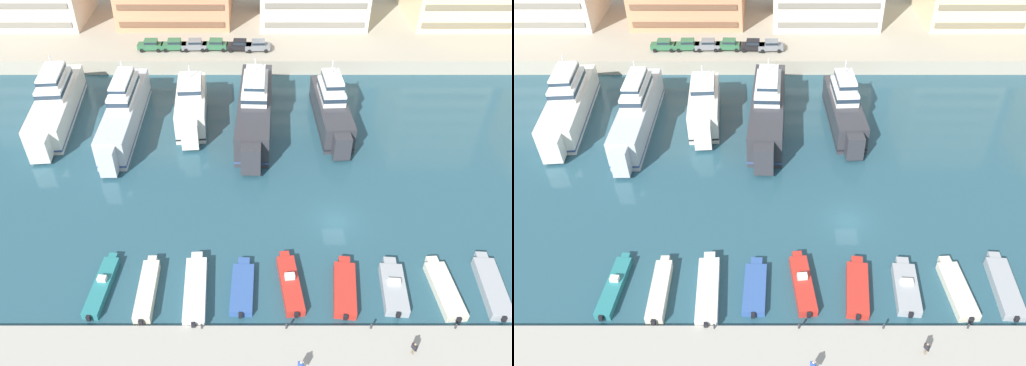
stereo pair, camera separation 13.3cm
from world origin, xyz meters
The scene contains 28 objects.
ground_plane centered at (0.00, 0.00, 0.00)m, with size 400.00×400.00×0.00m, color #285160.
pier_dock centered at (0.00, -16.58, 0.25)m, with size 120.00×5.74×0.51m, color #A8A399.
yacht_ivory_far_left centered at (-36.81, 20.88, 2.45)m, with size 6.18×21.38×8.44m.
yacht_silver_left centered at (-26.69, 18.35, 2.65)m, with size 3.74×21.93×8.77m.
yacht_ivory_mid_left centered at (-17.81, 20.22, 2.41)m, with size 4.78×14.96×7.58m.
yacht_charcoal_center_left centered at (-9.03, 19.03, 2.66)m, with size 5.16×22.48×8.75m.
yacht_charcoal_center centered at (1.50, 19.42, 2.48)m, with size 4.68×17.33×8.58m.
motorboat_teal_far_left centered at (-23.64, -9.20, 0.41)m, with size 2.07×7.88×1.24m.
motorboat_cream_left centered at (-19.18, -9.76, 0.52)m, with size 1.68×7.79×1.03m.
motorboat_white_mid_left centered at (-14.60, -9.73, 0.54)m, with size 2.37×8.57×1.09m.
motorboat_blue_center_left centered at (-10.16, -9.38, 0.37)m, with size 2.27×6.94×0.82m.
motorboat_red_center centered at (-5.59, -9.02, 0.50)m, with size 2.45×7.70×1.45m.
motorboat_red_center_right centered at (-0.40, -9.55, 0.50)m, with size 2.73×7.24×1.00m.
motorboat_grey_mid_right centered at (4.27, -9.47, 0.49)m, with size 2.60×6.89×1.31m.
motorboat_cream_right centered at (9.09, -9.61, 0.42)m, with size 2.44×7.62×0.87m.
motorboat_grey_far_right centered at (13.68, -9.35, 0.48)m, with size 2.51×8.04×0.97m.
car_green_far_left centered at (-26.17, 37.75, 3.37)m, with size 4.11×1.94×1.80m.
car_green_left centered at (-22.32, 37.83, 3.37)m, with size 4.14×2.00×1.80m.
car_grey_mid_left centered at (-18.94, 37.80, 3.37)m, with size 4.15×2.01×1.80m.
car_green_center_left centered at (-15.51, 37.88, 3.37)m, with size 4.16×2.03×1.80m.
car_black_center centered at (-11.59, 37.66, 3.37)m, with size 4.17×2.06×1.80m.
car_grey_center_right centered at (-8.55, 37.52, 3.37)m, with size 4.16×2.04×1.80m.
pedestrian_near_edge centered at (-5.22, -18.14, 1.47)m, with size 0.49×0.46×1.63m.
pedestrian_mid_deck centered at (4.37, -16.47, 1.43)m, with size 0.40×0.52×1.55m.
bollard_west centered at (-13.65, -13.96, 0.84)m, with size 0.20×0.20×0.61m.
bollard_west_mid centered at (-6.17, -13.96, 0.84)m, with size 0.20×0.20×0.61m.
bollard_east_mid centered at (1.32, -13.96, 0.84)m, with size 0.20×0.20×0.61m.
bollard_east centered at (8.80, -13.96, 0.84)m, with size 0.20×0.20×0.61m.
Camera 1 is at (-8.85, -39.33, 38.81)m, focal length 35.00 mm.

